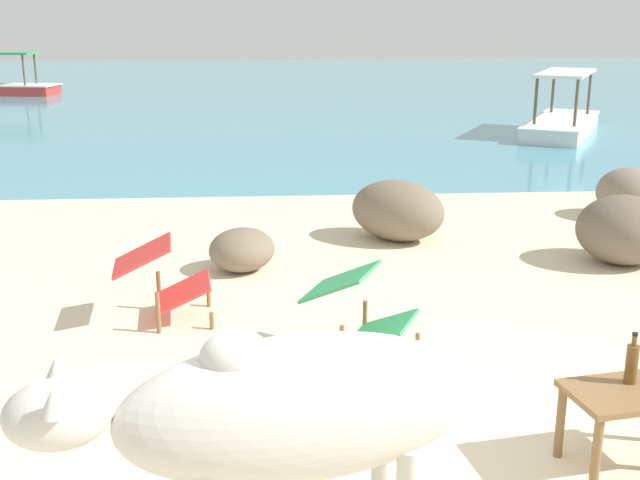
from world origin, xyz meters
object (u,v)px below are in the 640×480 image
object	(u,v)px
boat_white	(562,121)
deck_chair_far	(361,308)
low_bench_table	(636,402)
cow	(289,411)
bottle	(632,363)
deck_chair_near	(164,276)

from	to	relation	value
boat_white	deck_chair_far	bearing A→B (deg)	1.54
low_bench_table	deck_chair_far	size ratio (longest dim) A/B	0.90
deck_chair_far	cow	bearing A→B (deg)	-79.67
cow	bottle	xyz separation A→B (m)	(1.90, 0.75, -0.18)
low_bench_table	boat_white	distance (m)	13.16
low_bench_table	deck_chair_far	bearing A→B (deg)	121.11
low_bench_table	bottle	size ratio (longest dim) A/B	2.78
bottle	deck_chair_near	world-z (taller)	bottle
deck_chair_far	low_bench_table	bearing A→B (deg)	-24.13
deck_chair_far	boat_white	size ratio (longest dim) A/B	0.24
low_bench_table	deck_chair_near	bearing A→B (deg)	130.45
low_bench_table	boat_white	bearing A→B (deg)	61.72
cow	low_bench_table	distance (m)	2.06
low_bench_table	deck_chair_near	size ratio (longest dim) A/B	1.00
boat_white	deck_chair_near	bearing A→B (deg)	-6.49
bottle	deck_chair_near	distance (m)	3.64
cow	boat_white	xyz separation A→B (m)	(6.10, 13.15, -0.51)
low_bench_table	bottle	xyz separation A→B (m)	(-0.01, 0.08, 0.20)
deck_chair_near	boat_white	xyz separation A→B (m)	(7.03, 10.11, -0.13)
bottle	deck_chair_far	size ratio (longest dim) A/B	0.32
cow	boat_white	bearing A→B (deg)	-126.41
deck_chair_near	deck_chair_far	distance (m)	1.72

